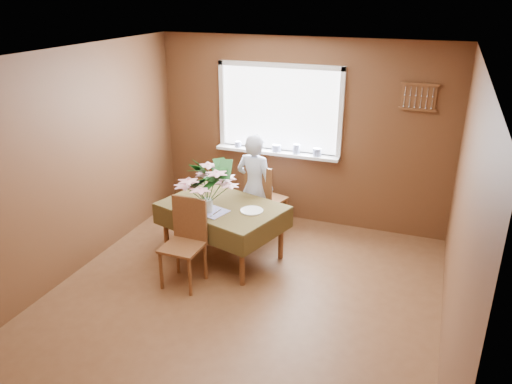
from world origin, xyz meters
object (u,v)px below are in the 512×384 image
at_px(dining_table, 222,211).
at_px(seated_woman, 255,187).
at_px(chair_far, 263,196).
at_px(flower_bouquet, 207,184).
at_px(chair_near, 186,238).

height_order(dining_table, seated_woman, seated_woman).
bearing_deg(dining_table, chair_far, 87.48).
bearing_deg(flower_bouquet, chair_far, 71.23).
distance_m(chair_far, chair_near, 1.43).
relative_size(chair_far, chair_near, 1.03).
distance_m(seated_woman, flower_bouquet, 0.94).
xyz_separation_m(chair_far, flower_bouquet, (-0.33, -0.96, 0.49)).
relative_size(chair_near, seated_woman, 0.69).
distance_m(dining_table, chair_near, 0.67).
xyz_separation_m(chair_far, seated_woman, (-0.07, -0.11, 0.16)).
bearing_deg(flower_bouquet, dining_table, 72.17).
bearing_deg(dining_table, chair_near, -86.00).
bearing_deg(seated_woman, chair_near, 84.31).
relative_size(dining_table, chair_near, 1.67).
relative_size(dining_table, chair_far, 1.62).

